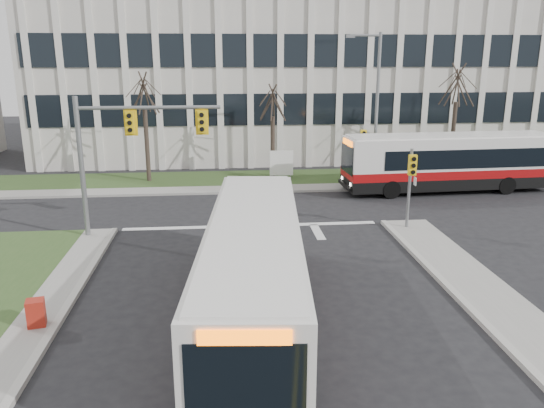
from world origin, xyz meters
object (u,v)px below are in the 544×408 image
at_px(bus_cross, 449,164).
at_px(newspaper_box_red, 36,315).
at_px(directory_sign, 281,163).
at_px(bus_main, 254,275).
at_px(streetlight, 374,101).

distance_m(bus_cross, newspaper_box_red, 24.26).
relative_size(directory_sign, bus_cross, 0.16).
xyz_separation_m(bus_cross, newspaper_box_red, (-18.90, -15.16, -1.18)).
distance_m(directory_sign, bus_main, 19.13).
bearing_deg(bus_cross, newspaper_box_red, -54.11).
relative_size(directory_sign, bus_main, 0.17).
bearing_deg(streetlight, newspaper_box_red, -130.50).
height_order(bus_main, newspaper_box_red, bus_main).
distance_m(streetlight, bus_cross, 5.82).
distance_m(bus_main, bus_cross, 19.85).
distance_m(streetlight, bus_main, 19.86).
bearing_deg(newspaper_box_red, streetlight, 37.42).
bearing_deg(newspaper_box_red, directory_sign, 51.43).
relative_size(streetlight, bus_cross, 0.74).
xyz_separation_m(streetlight, bus_main, (-8.45, -17.60, -3.60)).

